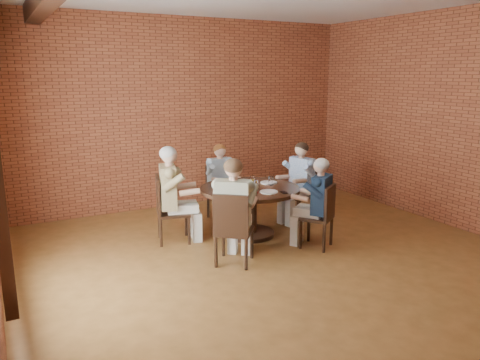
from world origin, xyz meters
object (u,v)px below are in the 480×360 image
diner_b (221,182)px  chair_e (322,214)px  diner_e (317,203)px  diner_a (299,183)px  smartphone (284,192)px  chair_c (167,207)px  chair_b (219,189)px  chair_d (233,227)px  diner_c (173,195)px  chair_a (302,191)px  dining_table (250,202)px  diner_d (234,212)px

diner_b → chair_e: size_ratio=1.40×
diner_e → diner_b: bearing=-105.9°
diner_a → smartphone: bearing=-59.5°
chair_c → chair_b: bearing=-43.7°
chair_d → diner_b: bearing=-71.7°
diner_a → diner_c: (-2.16, 0.07, 0.04)m
chair_a → diner_b: size_ratio=0.73×
diner_e → chair_a: bearing=-150.4°
diner_a → chair_d: bearing=-70.5°
dining_table → chair_e: bearing=-55.7°
dining_table → diner_e: diner_e is taller
diner_b → chair_d: bearing=-112.6°
diner_c → smartphone: 1.59m
dining_table → diner_c: bearing=164.7°
chair_a → dining_table: bearing=-90.0°
chair_d → smartphone: chair_d is taller
chair_a → chair_e: (-0.51, -1.18, -0.01)m
diner_a → diner_c: size_ratio=0.94×
diner_c → smartphone: diner_c is taller
chair_c → diner_d: size_ratio=0.71×
chair_e → smartphone: (-0.37, 0.42, 0.26)m
diner_e → dining_table: bearing=-90.0°
diner_d → diner_e: bearing=-141.5°
chair_a → smartphone: bearing=-61.6°
diner_c → diner_e: (1.70, -1.17, -0.06)m
dining_table → chair_a: (1.14, 0.25, -0.02)m
diner_b → diner_e: (0.61, -1.83, 0.01)m
diner_b → diner_d: bearing=-111.8°
diner_c → chair_e: size_ratio=1.55×
diner_b → diner_c: 1.28m
chair_c → diner_e: bearing=-108.4°
chair_e → diner_e: bearing=-90.0°
chair_d → chair_b: bearing=-70.9°
chair_b → chair_d: bearing=-111.8°
chair_a → chair_e: 1.29m
chair_b → chair_c: (-1.18, -0.71, 0.03)m
diner_b → smartphone: size_ratio=8.92×
chair_b → chair_e: bearing=-72.6°
diner_b → chair_c: 1.35m
chair_e → smartphone: bearing=-83.3°
dining_table → chair_c: size_ratio=1.52×
diner_b → chair_d: diner_b is taller
dining_table → diner_b: size_ratio=1.17×
smartphone → diner_a: bearing=52.8°
diner_a → chair_c: diner_a is taller
chair_b → chair_c: bearing=-149.9°
dining_table → chair_a: chair_a is taller
diner_b → chair_c: bearing=-152.7°
chair_c → diner_c: (0.09, -0.03, 0.18)m
diner_a → chair_c: size_ratio=1.35×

